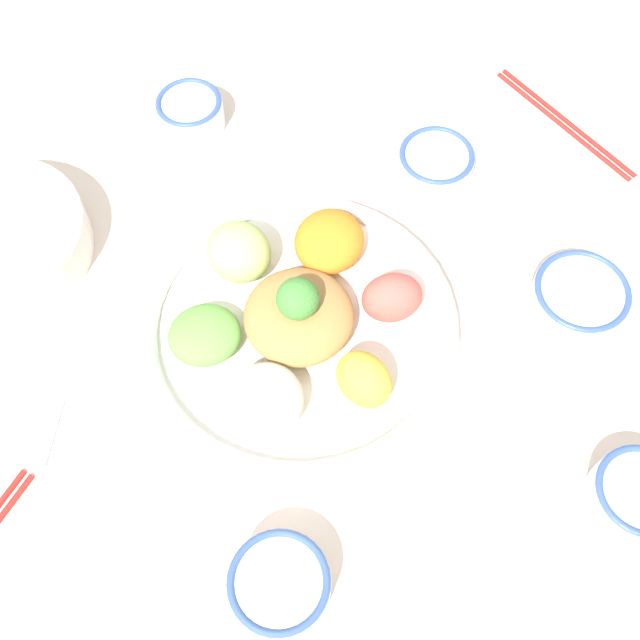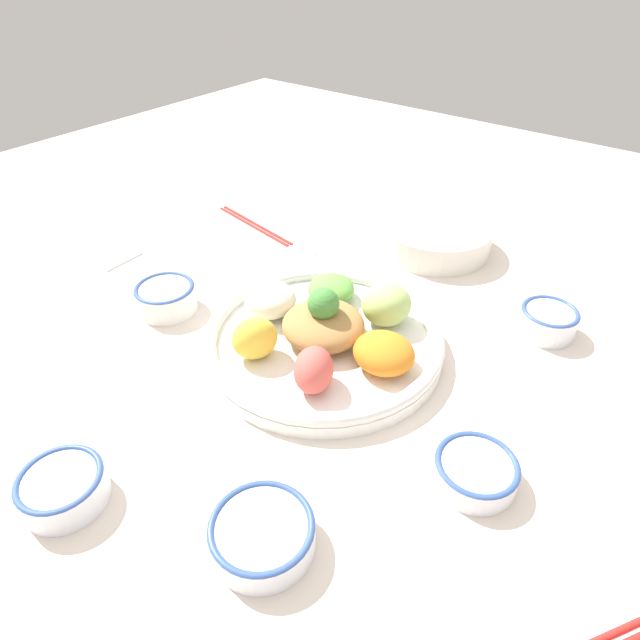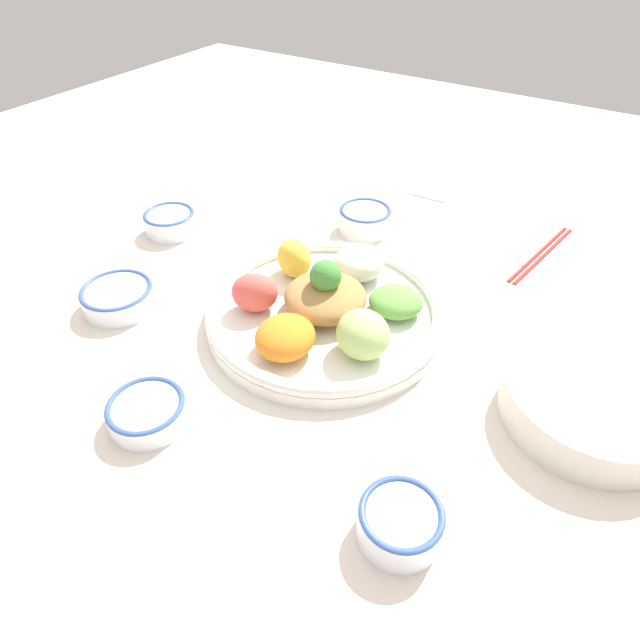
{
  "view_description": "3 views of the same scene",
  "coord_description": "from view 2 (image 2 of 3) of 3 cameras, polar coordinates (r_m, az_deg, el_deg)",
  "views": [
    {
      "loc": [
        0.36,
        0.12,
        0.74
      ],
      "look_at": [
        0.03,
        0.0,
        0.09
      ],
      "focal_mm": 42.0,
      "sensor_mm": 36.0,
      "label": 1
    },
    {
      "loc": [
        -0.36,
        0.45,
        0.51
      ],
      "look_at": [
        0.02,
        -0.04,
        0.04
      ],
      "focal_mm": 30.0,
      "sensor_mm": 36.0,
      "label": 2
    },
    {
      "loc": [
        -0.51,
        -0.35,
        0.51
      ],
      "look_at": [
        -0.04,
        -0.05,
        0.05
      ],
      "focal_mm": 30.0,
      "sensor_mm": 36.0,
      "label": 3
    }
  ],
  "objects": [
    {
      "name": "serving_spoon_main",
      "position": [
        1.04,
        -21.9,
        5.03
      ],
      "size": [
        0.04,
        0.12,
        0.01
      ],
      "rotation": [
        0.0,
        0.0,
        4.75
      ],
      "color": "silver",
      "rests_on": "ground_plane"
    },
    {
      "name": "chopsticks_pair_near",
      "position": [
        1.13,
        -7.01,
        10.12
      ],
      "size": [
        0.23,
        0.05,
        0.01
      ],
      "rotation": [
        0.0,
        0.0,
        6.11
      ],
      "color": "red",
      "rests_on": "ground_plane"
    },
    {
      "name": "rice_bowl_blue",
      "position": [
        0.89,
        -16.11,
        2.4
      ],
      "size": [
        0.09,
        0.09,
        0.04
      ],
      "color": "white",
      "rests_on": "ground_plane"
    },
    {
      "name": "side_serving_bowl",
      "position": [
        1.04,
        12.23,
        8.83
      ],
      "size": [
        0.21,
        0.21,
        0.05
      ],
      "color": "silver",
      "rests_on": "ground_plane"
    },
    {
      "name": "ground_plane",
      "position": [
        0.77,
        -0.58,
        -4.38
      ],
      "size": [
        2.4,
        2.4,
        0.0
      ],
      "primitive_type": "plane",
      "color": "silver"
    },
    {
      "name": "salad_platter",
      "position": [
        0.77,
        0.48,
        -1.48
      ],
      "size": [
        0.35,
        0.35,
        0.1
      ],
      "color": "white",
      "rests_on": "ground_plane"
    },
    {
      "name": "sauce_bowl_dark",
      "position": [
        0.58,
        -6.19,
        -21.68
      ],
      "size": [
        0.11,
        0.11,
        0.04
      ],
      "color": "white",
      "rests_on": "ground_plane"
    },
    {
      "name": "rice_bowl_plain",
      "position": [
        0.64,
        16.26,
        -15.14
      ],
      "size": [
        0.09,
        0.09,
        0.03
      ],
      "color": "white",
      "rests_on": "ground_plane"
    },
    {
      "name": "serving_spoon_extra",
      "position": [
        1.0,
        1.11,
        6.79
      ],
      "size": [
        0.13,
        0.05,
        0.01
      ],
      "rotation": [
        0.0,
        0.0,
        0.22
      ],
      "color": "silver",
      "rests_on": "ground_plane"
    },
    {
      "name": "sauce_bowl_far",
      "position": [
        0.88,
        23.14,
        -0.0
      ],
      "size": [
        0.08,
        0.08,
        0.04
      ],
      "color": "white",
      "rests_on": "ground_plane"
    },
    {
      "name": "sauce_bowl_red",
      "position": [
        0.66,
        -25.77,
        -15.73
      ],
      "size": [
        0.09,
        0.09,
        0.04
      ],
      "color": "white",
      "rests_on": "ground_plane"
    }
  ]
}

